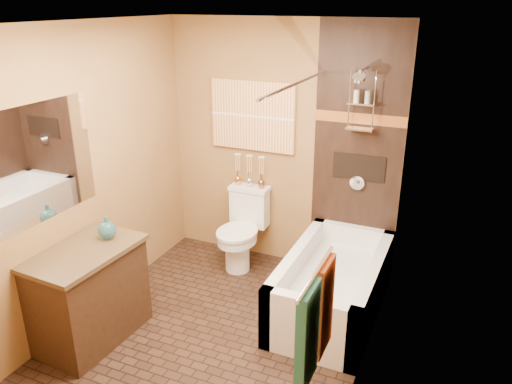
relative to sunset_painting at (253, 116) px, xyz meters
The scene contains 23 objects.
floor 2.16m from the sunset_painting, 78.39° to the right, with size 3.00×3.00×0.00m, color black.
wall_left 1.75m from the sunset_painting, 121.31° to the right, with size 0.02×3.00×2.50m, color olive.
wall_right 2.13m from the sunset_painting, 44.46° to the right, with size 0.02×3.00×2.50m, color olive.
wall_back 0.43m from the sunset_painting, ahead, with size 2.40×0.02×2.50m, color olive.
wall_front 3.01m from the sunset_painting, 84.19° to the right, with size 2.40×0.02×2.50m, color olive.
ceiling 1.78m from the sunset_painting, 78.39° to the right, with size 3.00×3.00×0.00m, color silver.
alcove_tile_back 1.12m from the sunset_painting, ahead, with size 0.85×0.01×2.50m, color black.
alcove_tile_right 1.68m from the sunset_painting, 25.93° to the right, with size 0.01×1.50×2.50m, color black.
mosaic_band_back 1.08m from the sunset_painting, ahead, with size 0.85×0.01×0.10m, color brown.
mosaic_band_right 1.65m from the sunset_painting, 26.08° to the right, with size 0.01×1.50×0.10m, color brown.
alcove_niche 1.17m from the sunset_painting, ahead, with size 0.50×0.01×0.25m, color black.
shower_fixtures 1.11m from the sunset_painting, ahead, with size 0.24×0.33×1.16m.
curtain_rod 1.11m from the sunset_painting, 45.88° to the right, with size 0.03×0.03×1.55m, color silver.
towel_bar 2.91m from the sunset_painting, 60.08° to the right, with size 0.02×0.02×0.55m, color silver.
towel_teal 3.05m from the sunset_painting, 61.14° to the right, with size 0.05×0.22×0.52m, color #1F6869.
towel_rust 2.83m from the sunset_painting, 58.58° to the right, with size 0.05×0.22×0.52m, color #99331B.
sunset_painting is the anchor object (origin of this frame).
vanity_mirror 2.08m from the sunset_painting, 115.21° to the right, with size 0.01×1.00×0.90m, color white.
bathtub 1.87m from the sunset_painting, 33.32° to the right, with size 0.80×1.50×0.55m.
toilet 1.17m from the sunset_painting, 90.00° to the right, with size 0.42×0.62×0.82m.
vanity 2.29m from the sunset_painting, 108.29° to the right, with size 0.61×0.95×0.81m.
teal_bottle 1.85m from the sunset_painting, 109.25° to the right, with size 0.15×0.15×0.23m, color #225F68, non-canonical shape.
bud_vases 0.55m from the sunset_painting, 90.00° to the right, with size 0.34×0.07×0.33m.
Camera 1 is at (1.71, -3.04, 2.65)m, focal length 35.00 mm.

